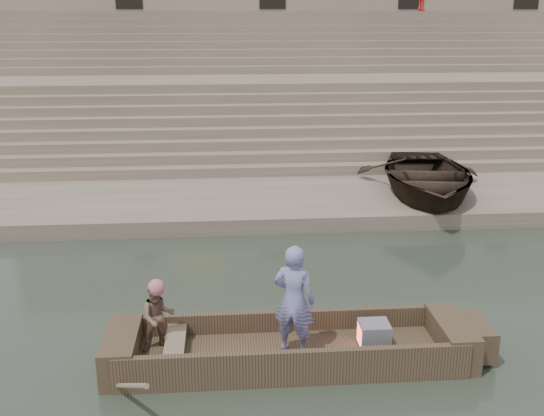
{
  "coord_description": "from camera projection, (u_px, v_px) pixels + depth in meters",
  "views": [
    {
      "loc": [
        -4.56,
        -8.07,
        5.2
      ],
      "look_at": [
        -3.62,
        3.79,
        1.4
      ],
      "focal_mm": 40.79,
      "sensor_mm": 36.0,
      "label": 1
    }
  ],
  "objects": [
    {
      "name": "main_rowboat",
      "position": [
        290.0,
        356.0,
        9.55
      ],
      "size": [
        5.0,
        1.3,
        0.22
      ],
      "primitive_type": "cube",
      "color": "brown",
      "rests_on": "ground"
    },
    {
      "name": "beached_rowboat",
      "position": [
        426.0,
        176.0,
        16.79
      ],
      "size": [
        4.29,
        5.47,
        1.03
      ],
      "primitive_type": "imported",
      "rotation": [
        0.0,
        0.0,
        -0.16
      ],
      "color": "#2D2116",
      "rests_on": "lower_landing"
    },
    {
      "name": "mid_landing",
      "position": [
        341.0,
        114.0,
        23.88
      ],
      "size": [
        32.0,
        3.0,
        2.8
      ],
      "primitive_type": "cube",
      "color": "gray",
      "rests_on": "ground"
    },
    {
      "name": "rowboat_trim",
      "position": [
        303.0,
        344.0,
        9.5
      ],
      "size": [
        6.04,
        2.63,
        1.76
      ],
      "color": "brown",
      "rests_on": "ground"
    },
    {
      "name": "building_wall",
      "position": [
        306.0,
        3.0,
        33.04
      ],
      "size": [
        32.0,
        5.07,
        11.2
      ],
      "color": "gray",
      "rests_on": "ground"
    },
    {
      "name": "ghat_steps",
      "position": [
        334.0,
        98.0,
        25.36
      ],
      "size": [
        32.0,
        11.0,
        5.2
      ],
      "color": "gray",
      "rests_on": "ground"
    },
    {
      "name": "rowing_man",
      "position": [
        158.0,
        317.0,
        9.38
      ],
      "size": [
        0.62,
        0.53,
        1.09
      ],
      "primitive_type": "imported",
      "rotation": [
        0.0,
        0.0,
        0.25
      ],
      "color": "#287856",
      "rests_on": "main_rowboat"
    },
    {
      "name": "ground",
      "position": [
        523.0,
        362.0,
        9.59
      ],
      "size": [
        120.0,
        120.0,
        0.0
      ],
      "primitive_type": "plane",
      "color": "#273124",
      "rests_on": "ground"
    },
    {
      "name": "standing_man",
      "position": [
        294.0,
        300.0,
        9.2
      ],
      "size": [
        0.75,
        0.63,
        1.74
      ],
      "primitive_type": "imported",
      "rotation": [
        0.0,
        0.0,
        2.74
      ],
      "color": "navy",
      "rests_on": "main_rowboat"
    },
    {
      "name": "upper_landing",
      "position": [
        316.0,
        67.0,
        30.16
      ],
      "size": [
        32.0,
        3.0,
        5.2
      ],
      "primitive_type": "cube",
      "color": "gray",
      "rests_on": "ground"
    },
    {
      "name": "lower_landing",
      "position": [
        390.0,
        200.0,
        17.12
      ],
      "size": [
        32.0,
        4.0,
        0.4
      ],
      "primitive_type": "cube",
      "color": "gray",
      "rests_on": "ground"
    },
    {
      "name": "television",
      "position": [
        373.0,
        335.0,
        9.56
      ],
      "size": [
        0.46,
        0.42,
        0.4
      ],
      "color": "slate",
      "rests_on": "main_rowboat"
    }
  ]
}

